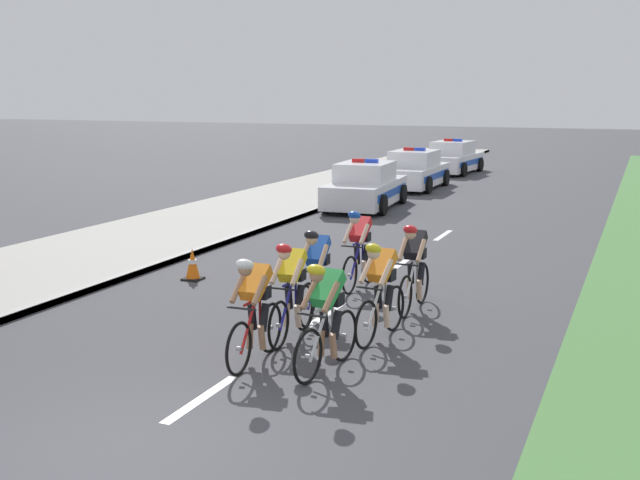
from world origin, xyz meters
TOP-DOWN VIEW (x-y plane):
  - ground_plane at (0.00, 0.00)m, footprint 160.00×160.00m
  - sidewalk_slab at (-6.76, 14.00)m, footprint 4.36×60.00m
  - kerb_edge at (-4.66, 14.00)m, footprint 0.16×60.00m
  - lane_markings_centre at (0.00, 5.71)m, footprint 0.14×17.60m
  - cyclist_lead at (0.02, 3.09)m, footprint 0.42×1.72m
  - cyclist_second at (1.05, 3.16)m, footprint 0.45×1.72m
  - cyclist_third at (0.04, 4.23)m, footprint 0.42×1.72m
  - cyclist_fourth at (1.26, 4.75)m, footprint 0.45×1.72m
  - cyclist_fifth at (-0.04, 5.40)m, footprint 0.43×1.72m
  - cyclist_sixth at (1.28, 6.48)m, footprint 0.42×1.72m
  - cyclist_seventh at (-0.10, 7.57)m, footprint 0.42×1.72m
  - police_car_nearest at (-3.53, 17.57)m, footprint 2.24×4.51m
  - police_car_second at (-3.53, 23.24)m, footprint 2.02×4.41m
  - police_car_third at (-3.53, 29.63)m, footprint 2.23×4.51m
  - traffic_cone_near at (-3.39, 6.95)m, footprint 0.36×0.36m

SIDE VIEW (x-z plane):
  - ground_plane at x=0.00m, z-range 0.00..0.00m
  - lane_markings_centre at x=0.00m, z-range 0.00..0.01m
  - sidewalk_slab at x=-6.76m, z-range 0.00..0.12m
  - kerb_edge at x=-4.66m, z-range 0.00..0.13m
  - traffic_cone_near at x=-3.39m, z-range -0.01..0.63m
  - police_car_nearest at x=-3.53m, z-range -0.12..1.48m
  - police_car_second at x=-3.53m, z-range -0.12..1.48m
  - police_car_third at x=-3.53m, z-range -0.12..1.48m
  - cyclist_lead at x=0.02m, z-range 0.00..1.57m
  - cyclist_second at x=1.05m, z-range 0.00..1.57m
  - cyclist_third at x=0.04m, z-range 0.00..1.57m
  - cyclist_fourth at x=1.26m, z-range 0.00..1.57m
  - cyclist_fifth at x=-0.04m, z-range 0.00..1.57m
  - cyclist_sixth at x=1.28m, z-range 0.00..1.57m
  - cyclist_seventh at x=-0.10m, z-range 0.00..1.57m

